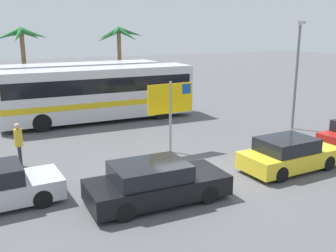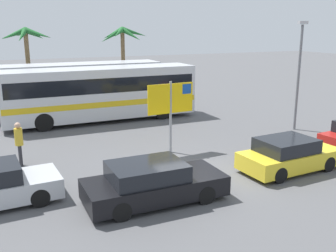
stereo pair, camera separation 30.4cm
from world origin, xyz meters
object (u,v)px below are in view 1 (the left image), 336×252
(ferry_sign, at_px, (171,101))
(car_black, at_px, (155,183))
(car_yellow, at_px, (289,154))
(pedestrian_crossing_lot, at_px, (19,141))
(bus_front_coach, at_px, (99,92))
(bus_rear_coach, at_px, (72,85))

(ferry_sign, relative_size, car_black, 0.71)
(ferry_sign, bearing_deg, car_yellow, -55.85)
(car_yellow, relative_size, pedestrian_crossing_lot, 2.28)
(bus_front_coach, bearing_deg, bus_rear_coach, 104.83)
(bus_rear_coach, bearing_deg, car_yellow, -69.88)
(car_yellow, bearing_deg, car_black, -179.60)
(ferry_sign, relative_size, car_yellow, 0.77)
(car_black, relative_size, pedestrian_crossing_lot, 2.50)
(bus_front_coach, distance_m, car_yellow, 12.08)
(bus_rear_coach, height_order, car_black, bus_rear_coach)
(bus_front_coach, relative_size, pedestrian_crossing_lot, 6.20)
(pedestrian_crossing_lot, bearing_deg, bus_rear_coach, -115.56)
(bus_rear_coach, bearing_deg, ferry_sign, -78.50)
(bus_rear_coach, relative_size, pedestrian_crossing_lot, 6.20)
(car_yellow, distance_m, car_black, 5.89)
(car_black, height_order, pedestrian_crossing_lot, pedestrian_crossing_lot)
(bus_rear_coach, distance_m, ferry_sign, 10.64)
(car_yellow, bearing_deg, bus_front_coach, 108.23)
(bus_front_coach, height_order, car_yellow, bus_front_coach)
(ferry_sign, height_order, pedestrian_crossing_lot, ferry_sign)
(bus_rear_coach, xyz_separation_m, pedestrian_crossing_lot, (-4.20, -9.55, -0.71))
(car_black, bearing_deg, pedestrian_crossing_lot, 124.48)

